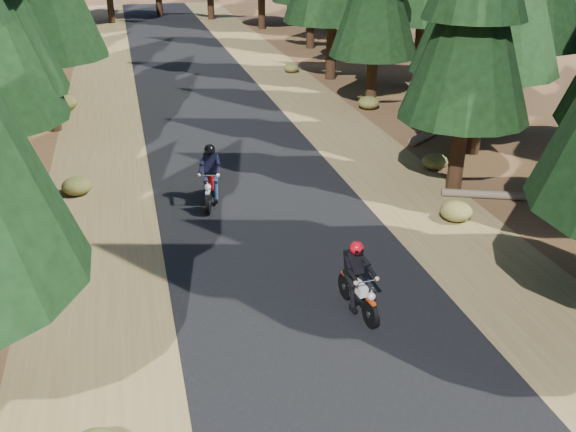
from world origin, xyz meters
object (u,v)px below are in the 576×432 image
(log_far, at_px, (507,196))
(rider_follow, at_px, (211,185))
(rider_lead, at_px, (358,290))
(log_near, at_px, (449,123))

(log_far, relative_size, rider_follow, 1.82)
(log_far, xyz_separation_m, rider_lead, (-6.38, -4.60, 0.42))
(log_far, distance_m, rider_follow, 8.77)
(log_near, relative_size, log_far, 1.64)
(log_far, bearing_deg, log_near, 97.92)
(log_near, distance_m, log_far, 7.35)
(log_far, height_order, rider_follow, rider_follow)
(log_near, distance_m, rider_follow, 11.66)
(rider_follow, bearing_deg, log_near, -137.99)
(log_near, xyz_separation_m, log_far, (-1.78, -7.13, -0.04))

